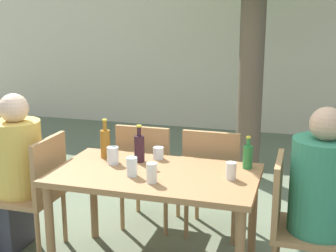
{
  "coord_description": "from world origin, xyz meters",
  "views": [
    {
      "loc": [
        0.94,
        -2.84,
        1.8
      ],
      "look_at": [
        0.0,
        0.3,
        0.98
      ],
      "focal_mm": 50.0,
      "sensor_mm": 36.0,
      "label": 1
    }
  ],
  "objects_px": {
    "person_seated_1": "(333,216)",
    "drinking_glass_2": "(158,153)",
    "patio_chair_0": "(37,188)",
    "person_seated_0": "(10,181)",
    "drinking_glass_1": "(113,155)",
    "dining_table_front": "(155,184)",
    "amber_bottle_2": "(105,143)",
    "green_bottle_1": "(248,156)",
    "patio_chair_2": "(147,170)",
    "patio_chair_3": "(213,176)",
    "drinking_glass_3": "(152,173)",
    "patio_chair_1": "(294,219)",
    "wine_bottle_0": "(139,148)",
    "drinking_glass_0": "(132,167)",
    "drinking_glass_4": "(231,171)"
  },
  "relations": [
    {
      "from": "person_seated_1",
      "to": "drinking_glass_2",
      "type": "height_order",
      "value": "person_seated_1"
    },
    {
      "from": "patio_chair_0",
      "to": "person_seated_0",
      "type": "xyz_separation_m",
      "value": [
        -0.23,
        -0.0,
        0.03
      ]
    },
    {
      "from": "drinking_glass_1",
      "to": "drinking_glass_2",
      "type": "xyz_separation_m",
      "value": [
        0.28,
        0.2,
        -0.02
      ]
    },
    {
      "from": "dining_table_front",
      "to": "amber_bottle_2",
      "type": "height_order",
      "value": "amber_bottle_2"
    },
    {
      "from": "green_bottle_1",
      "to": "patio_chair_2",
      "type": "bearing_deg",
      "value": 156.94
    },
    {
      "from": "patio_chair_3",
      "to": "drinking_glass_3",
      "type": "distance_m",
      "value": 0.9
    },
    {
      "from": "green_bottle_1",
      "to": "person_seated_1",
      "type": "bearing_deg",
      "value": -24.66
    },
    {
      "from": "green_bottle_1",
      "to": "patio_chair_1",
      "type": "bearing_deg",
      "value": -37.49
    },
    {
      "from": "patio_chair_3",
      "to": "green_bottle_1",
      "type": "height_order",
      "value": "green_bottle_1"
    },
    {
      "from": "wine_bottle_0",
      "to": "green_bottle_1",
      "type": "relative_size",
      "value": 1.18
    },
    {
      "from": "patio_chair_1",
      "to": "patio_chair_2",
      "type": "height_order",
      "value": "same"
    },
    {
      "from": "patio_chair_2",
      "to": "amber_bottle_2",
      "type": "distance_m",
      "value": 0.57
    },
    {
      "from": "patio_chair_2",
      "to": "drinking_glass_0",
      "type": "height_order",
      "value": "patio_chair_2"
    },
    {
      "from": "patio_chair_3",
      "to": "drinking_glass_3",
      "type": "bearing_deg",
      "value": 73.97
    },
    {
      "from": "patio_chair_1",
      "to": "person_seated_0",
      "type": "bearing_deg",
      "value": 90.0
    },
    {
      "from": "patio_chair_2",
      "to": "wine_bottle_0",
      "type": "bearing_deg",
      "value": 102.21
    },
    {
      "from": "patio_chair_2",
      "to": "patio_chair_0",
      "type": "bearing_deg",
      "value": 44.06
    },
    {
      "from": "drinking_glass_1",
      "to": "patio_chair_3",
      "type": "bearing_deg",
      "value": 41.0
    },
    {
      "from": "drinking_glass_4",
      "to": "person_seated_0",
      "type": "bearing_deg",
      "value": -179.52
    },
    {
      "from": "patio_chair_1",
      "to": "patio_chair_2",
      "type": "distance_m",
      "value": 1.35
    },
    {
      "from": "patio_chair_3",
      "to": "drinking_glass_0",
      "type": "relative_size",
      "value": 7.18
    },
    {
      "from": "patio_chair_3",
      "to": "drinking_glass_0",
      "type": "bearing_deg",
      "value": 61.42
    },
    {
      "from": "person_seated_0",
      "to": "wine_bottle_0",
      "type": "bearing_deg",
      "value": 100.81
    },
    {
      "from": "person_seated_1",
      "to": "wine_bottle_0",
      "type": "bearing_deg",
      "value": 82.05
    },
    {
      "from": "dining_table_front",
      "to": "patio_chair_0",
      "type": "bearing_deg",
      "value": 180.0
    },
    {
      "from": "green_bottle_1",
      "to": "drinking_glass_4",
      "type": "bearing_deg",
      "value": -106.98
    },
    {
      "from": "patio_chair_2",
      "to": "drinking_glass_3",
      "type": "xyz_separation_m",
      "value": [
        0.32,
        -0.82,
        0.28
      ]
    },
    {
      "from": "patio_chair_2",
      "to": "drinking_glass_4",
      "type": "relative_size",
      "value": 8.03
    },
    {
      "from": "patio_chair_0",
      "to": "green_bottle_1",
      "type": "height_order",
      "value": "green_bottle_1"
    },
    {
      "from": "green_bottle_1",
      "to": "drinking_glass_0",
      "type": "height_order",
      "value": "green_bottle_1"
    },
    {
      "from": "patio_chair_2",
      "to": "amber_bottle_2",
      "type": "xyz_separation_m",
      "value": [
        -0.18,
        -0.42,
        0.33
      ]
    },
    {
      "from": "patio_chair_3",
      "to": "person_seated_1",
      "type": "relative_size",
      "value": 0.73
    },
    {
      "from": "patio_chair_3",
      "to": "drinking_glass_1",
      "type": "height_order",
      "value": "patio_chair_3"
    },
    {
      "from": "patio_chair_2",
      "to": "patio_chair_3",
      "type": "distance_m",
      "value": 0.55
    },
    {
      "from": "patio_chair_2",
      "to": "person_seated_0",
      "type": "relative_size",
      "value": 0.74
    },
    {
      "from": "patio_chair_3",
      "to": "wine_bottle_0",
      "type": "relative_size",
      "value": 3.36
    },
    {
      "from": "person_seated_1",
      "to": "drinking_glass_4",
      "type": "height_order",
      "value": "person_seated_1"
    },
    {
      "from": "person_seated_0",
      "to": "drinking_glass_1",
      "type": "relative_size",
      "value": 9.93
    },
    {
      "from": "dining_table_front",
      "to": "drinking_glass_1",
      "type": "xyz_separation_m",
      "value": [
        -0.35,
        0.09,
        0.15
      ]
    },
    {
      "from": "drinking_glass_2",
      "to": "person_seated_1",
      "type": "bearing_deg",
      "value": -13.15
    },
    {
      "from": "person_seated_0",
      "to": "drinking_glass_2",
      "type": "height_order",
      "value": "person_seated_0"
    },
    {
      "from": "amber_bottle_2",
      "to": "patio_chair_1",
      "type": "bearing_deg",
      "value": -8.46
    },
    {
      "from": "drinking_glass_4",
      "to": "dining_table_front",
      "type": "bearing_deg",
      "value": -178.45
    },
    {
      "from": "amber_bottle_2",
      "to": "dining_table_front",
      "type": "bearing_deg",
      "value": -24.24
    },
    {
      "from": "patio_chair_1",
      "to": "drinking_glass_3",
      "type": "xyz_separation_m",
      "value": [
        -0.88,
        -0.19,
        0.28
      ]
    },
    {
      "from": "patio_chair_1",
      "to": "person_seated_0",
      "type": "distance_m",
      "value": 2.08
    },
    {
      "from": "drinking_glass_1",
      "to": "patio_chair_2",
      "type": "bearing_deg",
      "value": 82.72
    },
    {
      "from": "dining_table_front",
      "to": "green_bottle_1",
      "type": "xyz_separation_m",
      "value": [
        0.59,
        0.26,
        0.18
      ]
    },
    {
      "from": "patio_chair_3",
      "to": "green_bottle_1",
      "type": "bearing_deg",
      "value": 130.11
    },
    {
      "from": "amber_bottle_2",
      "to": "drinking_glass_0",
      "type": "height_order",
      "value": "amber_bottle_2"
    }
  ]
}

